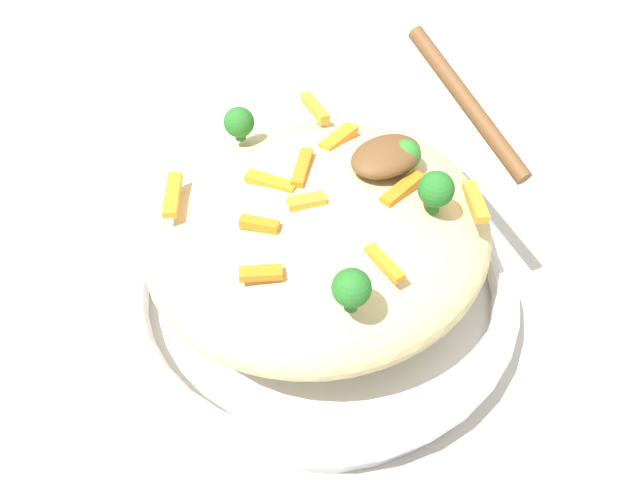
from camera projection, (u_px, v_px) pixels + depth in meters
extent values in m
plane|color=beige|center=(320.00, 308.00, 0.54)|extent=(2.40, 2.40, 0.00)
cylinder|color=silver|center=(320.00, 298.00, 0.53)|extent=(0.29, 0.29, 0.03)
torus|color=silver|center=(320.00, 279.00, 0.51)|extent=(0.31, 0.31, 0.02)
torus|color=black|center=(320.00, 275.00, 0.51)|extent=(0.30, 0.30, 0.00)
ellipsoid|color=#DBC689|center=(320.00, 232.00, 0.48)|extent=(0.26, 0.24, 0.09)
cube|color=orange|center=(260.00, 225.00, 0.42)|extent=(0.02, 0.03, 0.01)
cube|color=orange|center=(315.00, 108.00, 0.52)|extent=(0.02, 0.04, 0.01)
cube|color=orange|center=(307.00, 201.00, 0.43)|extent=(0.03, 0.02, 0.01)
cube|color=orange|center=(476.00, 201.00, 0.44)|extent=(0.03, 0.04, 0.01)
cube|color=orange|center=(261.00, 273.00, 0.39)|extent=(0.03, 0.02, 0.01)
cube|color=orange|center=(339.00, 139.00, 0.49)|extent=(0.04, 0.02, 0.01)
cube|color=orange|center=(271.00, 183.00, 0.45)|extent=(0.03, 0.04, 0.01)
cube|color=orange|center=(402.00, 189.00, 0.44)|extent=(0.04, 0.02, 0.01)
cube|color=orange|center=(384.00, 263.00, 0.40)|extent=(0.01, 0.03, 0.01)
cube|color=orange|center=(307.00, 166.00, 0.46)|extent=(0.04, 0.03, 0.01)
cube|color=orange|center=(173.00, 194.00, 0.45)|extent=(0.03, 0.04, 0.01)
cylinder|color=#296820|center=(404.00, 167.00, 0.46)|extent=(0.01, 0.01, 0.01)
sphere|color=#2D7A28|center=(405.00, 155.00, 0.46)|extent=(0.02, 0.02, 0.02)
cylinder|color=#205B1C|center=(351.00, 302.00, 0.37)|extent=(0.01, 0.01, 0.01)
sphere|color=#236B23|center=(352.00, 288.00, 0.37)|extent=(0.02, 0.02, 0.02)
cylinder|color=#205B1C|center=(433.00, 204.00, 0.43)|extent=(0.01, 0.01, 0.01)
sphere|color=#236B23|center=(436.00, 189.00, 0.42)|extent=(0.02, 0.02, 0.02)
cylinder|color=#205B1C|center=(240.00, 135.00, 0.49)|extent=(0.01, 0.01, 0.01)
sphere|color=#236B23|center=(239.00, 122.00, 0.48)|extent=(0.02, 0.02, 0.02)
ellipsoid|color=brown|center=(386.00, 156.00, 0.45)|extent=(0.06, 0.04, 0.02)
cylinder|color=brown|center=(467.00, 102.00, 0.46)|extent=(0.03, 0.14, 0.06)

